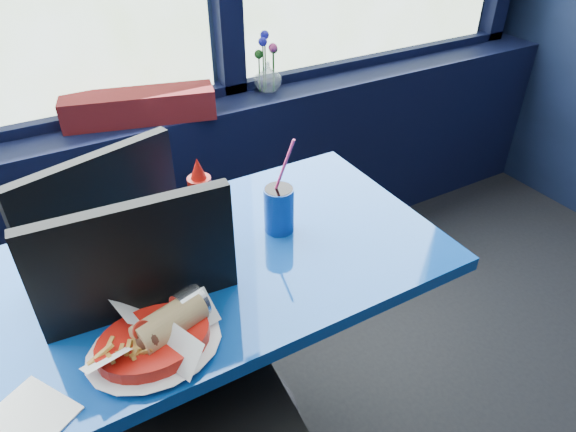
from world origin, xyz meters
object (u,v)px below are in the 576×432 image
object	(u,v)px
planter_box	(139,106)
flower_vase	(268,73)
ketchup_bottle	(202,202)
soda_cup	(279,208)
chair_near_front	(178,387)
chair_near_back	(123,261)
near_table	(225,306)
food_basket	(156,339)

from	to	relation	value
planter_box	flower_vase	distance (m)	0.56
ketchup_bottle	soda_cup	distance (m)	0.22
chair_near_front	ketchup_bottle	xyz separation A→B (m)	(0.22, 0.34, 0.26)
planter_box	ketchup_bottle	world-z (taller)	ketchup_bottle
chair_near_back	soda_cup	bearing A→B (deg)	128.83
near_table	flower_vase	size ratio (longest dim) A/B	4.79
planter_box	food_basket	xyz separation A→B (m)	(-0.29, -1.07, -0.07)
chair_near_front	chair_near_back	bearing A→B (deg)	93.00
chair_near_front	planter_box	xyz separation A→B (m)	(0.27, 1.07, 0.26)
chair_near_front	planter_box	size ratio (longest dim) A/B	1.86
ketchup_bottle	soda_cup	xyz separation A→B (m)	(0.19, -0.09, -0.03)
flower_vase	ketchup_bottle	world-z (taller)	flower_vase
near_table	soda_cup	xyz separation A→B (m)	(0.20, 0.03, 0.25)
chair_near_back	ketchup_bottle	bearing A→B (deg)	121.44
chair_near_front	soda_cup	size ratio (longest dim) A/B	3.63
chair_near_back	planter_box	world-z (taller)	chair_near_back
chair_near_front	chair_near_back	size ratio (longest dim) A/B	1.01
chair_near_front	food_basket	bearing A→B (deg)	-170.47
chair_near_back	ketchup_bottle	distance (m)	0.39
near_table	ketchup_bottle	size ratio (longest dim) A/B	4.98
chair_near_back	ketchup_bottle	world-z (taller)	chair_near_back
food_basket	planter_box	bearing A→B (deg)	83.55
planter_box	flower_vase	bearing A→B (deg)	17.59
chair_near_front	chair_near_back	xyz separation A→B (m)	(0.01, 0.53, -0.01)
chair_near_back	food_basket	world-z (taller)	chair_near_back
food_basket	ketchup_bottle	xyz separation A→B (m)	(0.25, 0.34, 0.07)
near_table	flower_vase	distance (m)	1.11
planter_box	soda_cup	bearing A→B (deg)	-64.62
ketchup_bottle	chair_near_front	bearing A→B (deg)	-123.22
chair_near_front	food_basket	distance (m)	0.19
near_table	planter_box	size ratio (longest dim) A/B	2.14
flower_vase	soda_cup	xyz separation A→B (m)	(-0.41, -0.84, -0.05)
chair_near_back	soda_cup	xyz separation A→B (m)	(0.41, -0.28, 0.23)
chair_near_back	planter_box	size ratio (longest dim) A/B	1.84
chair_near_back	near_table	bearing A→B (deg)	106.85
planter_box	flower_vase	xyz separation A→B (m)	(0.56, 0.03, 0.02)
ketchup_bottle	soda_cup	size ratio (longest dim) A/B	0.84
flower_vase	ketchup_bottle	xyz separation A→B (m)	(-0.61, -0.75, -0.02)
planter_box	flower_vase	size ratio (longest dim) A/B	2.24
planter_box	food_basket	bearing A→B (deg)	-90.33
planter_box	soda_cup	size ratio (longest dim) A/B	1.95
soda_cup	chair_near_back	bearing A→B (deg)	145.31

